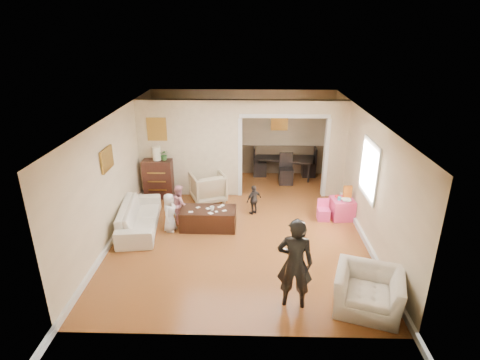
{
  "coord_description": "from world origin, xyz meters",
  "views": [
    {
      "loc": [
        0.22,
        -8.05,
        4.34
      ],
      "look_at": [
        0.0,
        0.2,
        1.05
      ],
      "focal_mm": 28.99,
      "sensor_mm": 36.0,
      "label": 1
    }
  ],
  "objects_px": {
    "child_toddler": "(254,200)",
    "child_kneel_a": "(170,213)",
    "armchair_back": "(208,187)",
    "table_lamp": "(157,153)",
    "coffee_cup": "(212,208)",
    "child_kneel_b": "(180,204)",
    "cyan_cup": "(339,198)",
    "sofa": "(139,217)",
    "dresser": "(159,178)",
    "coffee_table": "(208,218)",
    "dining_table": "(284,166)",
    "play_table": "(342,209)",
    "adult_person": "(295,263)",
    "armchair_front": "(368,291)"
  },
  "relations": [
    {
      "from": "sofa",
      "to": "dresser",
      "type": "height_order",
      "value": "dresser"
    },
    {
      "from": "armchair_front",
      "to": "child_toddler",
      "type": "relative_size",
      "value": 1.39
    },
    {
      "from": "cyan_cup",
      "to": "adult_person",
      "type": "height_order",
      "value": "adult_person"
    },
    {
      "from": "table_lamp",
      "to": "adult_person",
      "type": "relative_size",
      "value": 0.22
    },
    {
      "from": "coffee_table",
      "to": "armchair_back",
      "type": "bearing_deg",
      "value": 96.16
    },
    {
      "from": "cyan_cup",
      "to": "coffee_table",
      "type": "bearing_deg",
      "value": -170.31
    },
    {
      "from": "table_lamp",
      "to": "armchair_back",
      "type": "bearing_deg",
      "value": -9.68
    },
    {
      "from": "armchair_back",
      "to": "child_kneel_b",
      "type": "distance_m",
      "value": 1.31
    },
    {
      "from": "play_table",
      "to": "child_kneel_b",
      "type": "height_order",
      "value": "child_kneel_b"
    },
    {
      "from": "child_toddler",
      "to": "child_kneel_a",
      "type": "bearing_deg",
      "value": -13.88
    },
    {
      "from": "coffee_table",
      "to": "play_table",
      "type": "bearing_deg",
      "value": 10.26
    },
    {
      "from": "play_table",
      "to": "table_lamp",
      "type": "bearing_deg",
      "value": 166.19
    },
    {
      "from": "child_toddler",
      "to": "dresser",
      "type": "bearing_deg",
      "value": -60.05
    },
    {
      "from": "armchair_back",
      "to": "coffee_table",
      "type": "distance_m",
      "value": 1.51
    },
    {
      "from": "sofa",
      "to": "table_lamp",
      "type": "bearing_deg",
      "value": -9.56
    },
    {
      "from": "child_kneel_b",
      "to": "table_lamp",
      "type": "bearing_deg",
      "value": 10.31
    },
    {
      "from": "table_lamp",
      "to": "coffee_table",
      "type": "height_order",
      "value": "table_lamp"
    },
    {
      "from": "armchair_back",
      "to": "table_lamp",
      "type": "height_order",
      "value": "table_lamp"
    },
    {
      "from": "armchair_back",
      "to": "child_kneel_a",
      "type": "xyz_separation_m",
      "value": [
        -0.69,
        -1.64,
        0.06
      ]
    },
    {
      "from": "coffee_cup",
      "to": "child_kneel_a",
      "type": "xyz_separation_m",
      "value": [
        -0.95,
        -0.1,
        -0.07
      ]
    },
    {
      "from": "cyan_cup",
      "to": "child_kneel_a",
      "type": "xyz_separation_m",
      "value": [
        -3.92,
        -0.67,
        -0.09
      ]
    },
    {
      "from": "sofa",
      "to": "dresser",
      "type": "relative_size",
      "value": 1.92
    },
    {
      "from": "coffee_cup",
      "to": "adult_person",
      "type": "distance_m",
      "value": 3.02
    },
    {
      "from": "child_kneel_b",
      "to": "coffee_cup",
      "type": "bearing_deg",
      "value": -132.85
    },
    {
      "from": "cyan_cup",
      "to": "dining_table",
      "type": "height_order",
      "value": "dining_table"
    },
    {
      "from": "play_table",
      "to": "child_kneel_b",
      "type": "xyz_separation_m",
      "value": [
        -3.87,
        -0.27,
        0.21
      ]
    },
    {
      "from": "adult_person",
      "to": "child_toddler",
      "type": "relative_size",
      "value": 2.12
    },
    {
      "from": "armchair_back",
      "to": "dresser",
      "type": "xyz_separation_m",
      "value": [
        -1.34,
        0.23,
        0.14
      ]
    },
    {
      "from": "coffee_table",
      "to": "dining_table",
      "type": "height_order",
      "value": "dining_table"
    },
    {
      "from": "sofa",
      "to": "armchair_front",
      "type": "xyz_separation_m",
      "value": [
        4.45,
        -2.61,
        0.05
      ]
    },
    {
      "from": "child_kneel_a",
      "to": "coffee_table",
      "type": "bearing_deg",
      "value": -69.21
    },
    {
      "from": "sofa",
      "to": "child_kneel_b",
      "type": "relative_size",
      "value": 2.19
    },
    {
      "from": "table_lamp",
      "to": "coffee_table",
      "type": "bearing_deg",
      "value": -48.84
    },
    {
      "from": "dresser",
      "to": "play_table",
      "type": "relative_size",
      "value": 2.03
    },
    {
      "from": "table_lamp",
      "to": "child_kneel_b",
      "type": "height_order",
      "value": "table_lamp"
    },
    {
      "from": "coffee_cup",
      "to": "child_kneel_b",
      "type": "relative_size",
      "value": 0.11
    },
    {
      "from": "coffee_cup",
      "to": "cyan_cup",
      "type": "xyz_separation_m",
      "value": [
        2.97,
        0.57,
        0.02
      ]
    },
    {
      "from": "armchair_front",
      "to": "child_kneel_b",
      "type": "height_order",
      "value": "child_kneel_b"
    },
    {
      "from": "dresser",
      "to": "child_kneel_b",
      "type": "height_order",
      "value": "dresser"
    },
    {
      "from": "coffee_cup",
      "to": "cyan_cup",
      "type": "relative_size",
      "value": 1.26
    },
    {
      "from": "dining_table",
      "to": "child_kneel_a",
      "type": "relative_size",
      "value": 1.95
    },
    {
      "from": "child_kneel_b",
      "to": "coffee_table",
      "type": "bearing_deg",
      "value": -132.42
    },
    {
      "from": "sofa",
      "to": "coffee_table",
      "type": "relative_size",
      "value": 1.61
    },
    {
      "from": "coffee_table",
      "to": "dining_table",
      "type": "xyz_separation_m",
      "value": [
        2.01,
        3.41,
        0.07
      ]
    },
    {
      "from": "coffee_table",
      "to": "sofa",
      "type": "bearing_deg",
      "value": -177.64
    },
    {
      "from": "dresser",
      "to": "armchair_front",
      "type": "bearing_deg",
      "value": -45.04
    },
    {
      "from": "coffee_table",
      "to": "cyan_cup",
      "type": "distance_m",
      "value": 3.13
    },
    {
      "from": "armchair_back",
      "to": "dining_table",
      "type": "xyz_separation_m",
      "value": [
        2.17,
        1.92,
        -0.08
      ]
    },
    {
      "from": "dresser",
      "to": "coffee_cup",
      "type": "height_order",
      "value": "dresser"
    },
    {
      "from": "child_kneel_b",
      "to": "child_toddler",
      "type": "relative_size",
      "value": 1.22
    }
  ]
}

